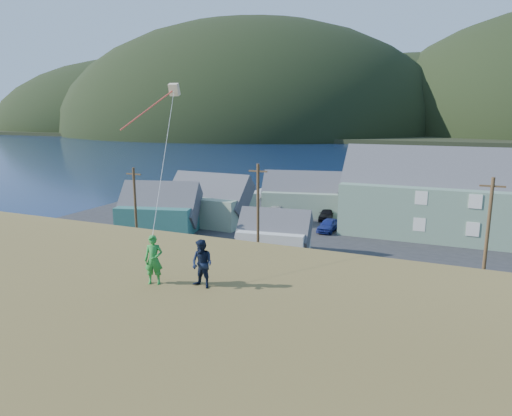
{
  "coord_description": "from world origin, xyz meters",
  "views": [
    {
      "loc": [
        10.53,
        -32.21,
        13.37
      ],
      "look_at": [
        1.82,
        -12.07,
        8.8
      ],
      "focal_mm": 32.0,
      "sensor_mm": 36.0,
      "label": 1
    }
  ],
  "objects_px": {
    "shed_teal": "(160,210)",
    "shed_white": "(274,234)",
    "shed_palegreen_far": "(302,195)",
    "kite_flyer_green": "(154,260)",
    "kite_flyer_navy": "(202,264)",
    "lodge": "(505,199)",
    "wharf": "(339,194)",
    "shed_palegreen_near": "(209,201)"
  },
  "relations": [
    {
      "from": "shed_teal",
      "to": "shed_white",
      "type": "height_order",
      "value": "shed_teal"
    },
    {
      "from": "shed_palegreen_far",
      "to": "kite_flyer_green",
      "type": "relative_size",
      "value": 6.27
    },
    {
      "from": "shed_white",
      "to": "kite_flyer_navy",
      "type": "xyz_separation_m",
      "value": [
        7.04,
        -25.54,
        5.98
      ]
    },
    {
      "from": "lodge",
      "to": "kite_flyer_green",
      "type": "xyz_separation_m",
      "value": [
        -15.11,
        -40.31,
        3.56
      ]
    },
    {
      "from": "wharf",
      "to": "shed_teal",
      "type": "height_order",
      "value": "shed_teal"
    },
    {
      "from": "lodge",
      "to": "shed_palegreen_far",
      "type": "height_order",
      "value": "lodge"
    },
    {
      "from": "shed_teal",
      "to": "kite_flyer_navy",
      "type": "relative_size",
      "value": 5.75
    },
    {
      "from": "shed_white",
      "to": "kite_flyer_green",
      "type": "distance_m",
      "value": 27.14
    },
    {
      "from": "shed_palegreen_near",
      "to": "lodge",
      "type": "bearing_deg",
      "value": 11.9
    },
    {
      "from": "shed_teal",
      "to": "kite_flyer_green",
      "type": "bearing_deg",
      "value": -69.85
    },
    {
      "from": "wharf",
      "to": "kite_flyer_green",
      "type": "relative_size",
      "value": 14.14
    },
    {
      "from": "lodge",
      "to": "shed_teal",
      "type": "distance_m",
      "value": 37.33
    },
    {
      "from": "shed_white",
      "to": "wharf",
      "type": "bearing_deg",
      "value": 85.21
    },
    {
      "from": "shed_teal",
      "to": "kite_flyer_navy",
      "type": "height_order",
      "value": "kite_flyer_navy"
    },
    {
      "from": "shed_palegreen_near",
      "to": "kite_flyer_green",
      "type": "xyz_separation_m",
      "value": [
        17.3,
        -34.92,
        5.31
      ]
    },
    {
      "from": "wharf",
      "to": "kite_flyer_green",
      "type": "height_order",
      "value": "kite_flyer_green"
    },
    {
      "from": "lodge",
      "to": "shed_palegreen_near",
      "type": "relative_size",
      "value": 3.21
    },
    {
      "from": "wharf",
      "to": "kite_flyer_navy",
      "type": "height_order",
      "value": "kite_flyer_navy"
    },
    {
      "from": "wharf",
      "to": "shed_palegreen_near",
      "type": "relative_size",
      "value": 2.47
    },
    {
      "from": "lodge",
      "to": "shed_palegreen_far",
      "type": "bearing_deg",
      "value": 169.74
    },
    {
      "from": "wharf",
      "to": "shed_palegreen_far",
      "type": "bearing_deg",
      "value": -96.01
    },
    {
      "from": "shed_palegreen_near",
      "to": "kite_flyer_green",
      "type": "height_order",
      "value": "kite_flyer_green"
    },
    {
      "from": "kite_flyer_navy",
      "to": "shed_palegreen_far",
      "type": "bearing_deg",
      "value": 112.66
    },
    {
      "from": "kite_flyer_green",
      "to": "kite_flyer_navy",
      "type": "xyz_separation_m",
      "value": [
        1.8,
        0.4,
        -0.04
      ]
    },
    {
      "from": "shed_teal",
      "to": "lodge",
      "type": "bearing_deg",
      "value": 2.53
    },
    {
      "from": "lodge",
      "to": "kite_flyer_navy",
      "type": "xyz_separation_m",
      "value": [
        -13.31,
        -39.91,
        3.52
      ]
    },
    {
      "from": "shed_teal",
      "to": "shed_palegreen_far",
      "type": "relative_size",
      "value": 0.88
    },
    {
      "from": "lodge",
      "to": "shed_white",
      "type": "bearing_deg",
      "value": -145.44
    },
    {
      "from": "shed_palegreen_near",
      "to": "shed_palegreen_far",
      "type": "height_order",
      "value": "shed_palegreen_near"
    },
    {
      "from": "wharf",
      "to": "shed_palegreen_far",
      "type": "relative_size",
      "value": 2.25
    },
    {
      "from": "shed_palegreen_far",
      "to": "shed_palegreen_near",
      "type": "bearing_deg",
      "value": -145.89
    },
    {
      "from": "wharf",
      "to": "lodge",
      "type": "xyz_separation_m",
      "value": [
        21.88,
        -18.78,
        4.11
      ]
    },
    {
      "from": "shed_teal",
      "to": "kite_flyer_green",
      "type": "relative_size",
      "value": 5.51
    },
    {
      "from": "shed_palegreen_near",
      "to": "shed_white",
      "type": "xyz_separation_m",
      "value": [
        12.06,
        -8.98,
        -0.71
      ]
    },
    {
      "from": "lodge",
      "to": "shed_white",
      "type": "xyz_separation_m",
      "value": [
        -20.35,
        -14.37,
        -2.46
      ]
    },
    {
      "from": "kite_flyer_green",
      "to": "shed_white",
      "type": "bearing_deg",
      "value": 80.29
    },
    {
      "from": "shed_palegreen_far",
      "to": "kite_flyer_navy",
      "type": "distance_m",
      "value": 45.34
    },
    {
      "from": "shed_palegreen_far",
      "to": "kite_flyer_navy",
      "type": "relative_size",
      "value": 6.55
    },
    {
      "from": "shed_palegreen_near",
      "to": "kite_flyer_navy",
      "type": "relative_size",
      "value": 5.98
    },
    {
      "from": "kite_flyer_green",
      "to": "kite_flyer_navy",
      "type": "relative_size",
      "value": 1.04
    },
    {
      "from": "kite_flyer_navy",
      "to": "shed_palegreen_near",
      "type": "bearing_deg",
      "value": 128.61
    },
    {
      "from": "wharf",
      "to": "shed_white",
      "type": "relative_size",
      "value": 3.55
    }
  ]
}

